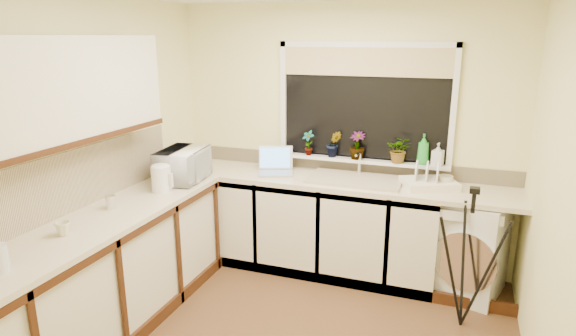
{
  "coord_description": "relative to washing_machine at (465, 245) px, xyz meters",
  "views": [
    {
      "loc": [
        1.03,
        -2.86,
        2.14
      ],
      "look_at": [
        -0.2,
        0.55,
        1.15
      ],
      "focal_mm": 30.04,
      "sensor_mm": 36.0,
      "label": 1
    }
  ],
  "objects": [
    {
      "name": "window_glass",
      "position": [
        -0.97,
        0.26,
        1.13
      ],
      "size": [
        1.5,
        0.02,
        1.0
      ],
      "primitive_type": "cube",
      "color": "black",
      "rests_on": "wall_back"
    },
    {
      "name": "soap_bottle_green",
      "position": [
        -0.42,
        0.19,
        0.76
      ],
      "size": [
        0.11,
        0.12,
        0.27
      ],
      "primitive_type": "imported",
      "rotation": [
        0.0,
        0.0,
        0.1
      ],
      "color": "green",
      "rests_on": "windowsill"
    },
    {
      "name": "worktop_left",
      "position": [
        -2.47,
        -1.52,
        0.46
      ],
      "size": [
        0.6,
        2.4,
        0.04
      ],
      "primitive_type": "cube",
      "color": "beige",
      "rests_on": "base_cabinet_left"
    },
    {
      "name": "wall_back",
      "position": [
        -1.17,
        0.28,
        0.8
      ],
      "size": [
        3.2,
        0.0,
        3.2
      ],
      "primitive_type": "plane",
      "rotation": [
        1.57,
        0.0,
        0.0
      ],
      "color": "#F2EBA1",
      "rests_on": "ground"
    },
    {
      "name": "window_blind",
      "position": [
        -0.97,
        0.24,
        1.5
      ],
      "size": [
        1.5,
        0.02,
        0.25
      ],
      "primitive_type": "cube",
      "color": "tan",
      "rests_on": "wall_back"
    },
    {
      "name": "upper_cabinet",
      "position": [
        -2.61,
        -1.67,
        1.38
      ],
      "size": [
        0.28,
        1.9,
        0.7
      ],
      "primitive_type": "cube",
      "color": "silver",
      "rests_on": "wall_left"
    },
    {
      "name": "base_cabinet_left",
      "position": [
        -2.47,
        -1.52,
        0.01
      ],
      "size": [
        0.54,
        2.4,
        0.86
      ],
      "primitive_type": "cube",
      "color": "silver",
      "rests_on": "floor"
    },
    {
      "name": "wall_right",
      "position": [
        0.43,
        -1.22,
        0.8
      ],
      "size": [
        0.0,
        3.0,
        3.0
      ],
      "primitive_type": "plane",
      "rotation": [
        1.57,
        0.0,
        -1.57
      ],
      "color": "#F2EBA1",
      "rests_on": "ground"
    },
    {
      "name": "sink",
      "position": [
        -0.97,
        -0.02,
        0.49
      ],
      "size": [
        0.82,
        0.46,
        0.03
      ],
      "primitive_type": "cube",
      "color": "tan",
      "rests_on": "worktop_back"
    },
    {
      "name": "base_cabinet_back",
      "position": [
        -1.5,
        -0.02,
        0.01
      ],
      "size": [
        2.55,
        0.6,
        0.86
      ],
      "primitive_type": "cube",
      "color": "silver",
      "rests_on": "floor"
    },
    {
      "name": "cup_back",
      "position": [
        -0.21,
        0.04,
        0.53
      ],
      "size": [
        0.18,
        0.18,
        0.11
      ],
      "primitive_type": "imported",
      "rotation": [
        0.0,
        0.0,
        -0.41
      ],
      "color": "beige",
      "rests_on": "worktop_back"
    },
    {
      "name": "tripod",
      "position": [
        0.01,
        -0.57,
        0.13
      ],
      "size": [
        0.69,
        0.69,
        1.11
      ],
      "primitive_type": null,
      "rotation": [
        0.0,
        0.0,
        -0.35
      ],
      "color": "black",
      "rests_on": "floor"
    },
    {
      "name": "plant_d",
      "position": [
        -0.62,
        0.18,
        0.75
      ],
      "size": [
        0.22,
        0.19,
        0.24
      ],
      "primitive_type": "imported",
      "rotation": [
        0.0,
        0.0,
        0.02
      ],
      "color": "#999999",
      "rests_on": "windowsill"
    },
    {
      "name": "kettle",
      "position": [
        -2.41,
        -0.86,
        0.58
      ],
      "size": [
        0.16,
        0.16,
        0.21
      ],
      "primitive_type": "cylinder",
      "color": "white",
      "rests_on": "worktop_left"
    },
    {
      "name": "splashback_back",
      "position": [
        -1.17,
        0.26,
        0.55
      ],
      "size": [
        3.2,
        0.02,
        0.14
      ],
      "primitive_type": "cube",
      "color": "beige",
      "rests_on": "wall_back"
    },
    {
      "name": "microwave",
      "position": [
        -2.41,
        -0.52,
        0.62
      ],
      "size": [
        0.41,
        0.55,
        0.28
      ],
      "primitive_type": "imported",
      "rotation": [
        0.0,
        0.0,
        1.69
      ],
      "color": "white",
      "rests_on": "worktop_left"
    },
    {
      "name": "wall_left",
      "position": [
        -2.77,
        -1.22,
        0.8
      ],
      "size": [
        0.0,
        3.0,
        3.0
      ],
      "primitive_type": "plane",
      "rotation": [
        1.57,
        0.0,
        1.57
      ],
      "color": "#F2EBA1",
      "rests_on": "ground"
    },
    {
      "name": "dish_rack",
      "position": [
        -0.34,
        0.01,
        0.51
      ],
      "size": [
        0.53,
        0.48,
        0.06
      ],
      "primitive_type": "cube",
      "rotation": [
        0.0,
        0.0,
        0.43
      ],
      "color": "white",
      "rests_on": "worktop_back"
    },
    {
      "name": "wall_front",
      "position": [
        -1.17,
        -2.72,
        0.8
      ],
      "size": [
        3.2,
        0.0,
        3.2
      ],
      "primitive_type": "plane",
      "rotation": [
        -1.57,
        0.0,
        0.0
      ],
      "color": "#F2EBA1",
      "rests_on": "ground"
    },
    {
      "name": "plant_c",
      "position": [
        -1.0,
        0.19,
        0.75
      ],
      "size": [
        0.15,
        0.15,
        0.25
      ],
      "primitive_type": "imported",
      "rotation": [
        0.0,
        0.0,
        -0.06
      ],
      "color": "#999999",
      "rests_on": "windowsill"
    },
    {
      "name": "steel_jar",
      "position": [
        -2.53,
        -1.35,
        0.53
      ],
      "size": [
        0.07,
        0.07,
        0.1
      ],
      "primitive_type": "cylinder",
      "color": "silver",
      "rests_on": "worktop_left"
    },
    {
      "name": "worktop_back",
      "position": [
        -1.17,
        -0.02,
        0.46
      ],
      "size": [
        3.2,
        0.6,
        0.04
      ],
      "primitive_type": "cube",
      "color": "beige",
      "rests_on": "base_cabinet_back"
    },
    {
      "name": "splashback_left",
      "position": [
        -2.76,
        -1.52,
        0.7
      ],
      "size": [
        0.02,
        2.4,
        0.45
      ],
      "primitive_type": "cube",
      "color": "beige",
      "rests_on": "wall_left"
    },
    {
      "name": "washing_machine",
      "position": [
        0.0,
        0.0,
        0.0
      ],
      "size": [
        0.74,
        0.73,
        0.85
      ],
      "primitive_type": "cube",
      "rotation": [
        0.0,
        0.0,
        -0.29
      ],
      "color": "white",
      "rests_on": "floor"
    },
    {
      "name": "plant_b",
      "position": [
        -1.22,
        0.19,
        0.75
      ],
      "size": [
        0.16,
        0.15,
        0.25
      ],
      "primitive_type": "imported",
      "rotation": [
        0.0,
        0.0,
        0.33
      ],
      "color": "#999999",
      "rests_on": "windowsill"
    },
    {
      "name": "faucet",
      "position": [
        -0.97,
        0.16,
        0.6
      ],
      "size": [
        0.03,
        0.03,
        0.24
      ],
      "primitive_type": "cylinder",
      "color": "silver",
      "rests_on": "worktop_back"
    },
    {
      "name": "windowsill",
      "position": [
        -0.97,
        0.21,
        0.61
      ],
      "size": [
        1.6,
        0.14,
        0.03
      ],
      "primitive_type": "cube",
      "color": "white",
      "rests_on": "wall_back"
    },
    {
      "name": "soap_bottle_clear",
      "position": [
        -0.29,
        0.19,
        0.73
      ],
      "size": [
        0.11,
        0.11,
        0.2
      ],
      "primitive_type": "imported",
      "rotation": [
        0.0,
        0.0,
        -0.21
      ],
      "color": "#999999",
      "rests_on": "windowsill"
    },
    {
      "name": "plant_a",
      "position": [
        -1.47,
        0.18,
        0.74
      ],
      "size": [
        0.15,
        0.12,
        0.24
      ],
      "primitive_type": "imported",
      "rotation": [
        0.0,
        0.0,
        -0.38
      ],
      "color": "#999999",
      "rests_on": "windowsill"
    },
    {
      "name": "cup_left",
      "position": [
        -2.48,
        -1.86,
        0.52
      ],
      "size": [
        0.13,
        0.13,
        0.09
      ],
      "primitive_type": "imported",
      "rotation": [
        0.0,
        0.0,
        0.43
      ],
      "color": "beige",
      "rests_on": "worktop_left"
    },
    {
      "name": "laptop",
      "position": [
        -1.74,
        0.0,
        0.54
      ],
      "size": [
        0.41,
        0.41,
        0.23
      ],
      "rotation": [
        0.0,
        0.0,
        0.35
      ],
      "color": "#A1A1A8",
      "rests_on": "worktop_back"
    }
  ]
}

